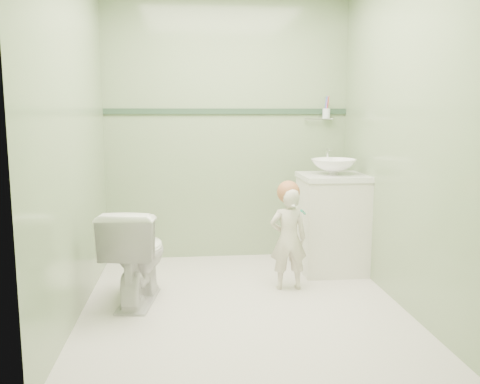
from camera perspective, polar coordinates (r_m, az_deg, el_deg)
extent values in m
plane|color=silver|center=(3.69, 0.25, -12.40)|extent=(2.50, 2.50, 0.00)
cube|color=#8BAA79|center=(4.69, -1.42, 7.15)|extent=(2.20, 0.04, 2.40)
cube|color=#8BAA79|center=(2.21, 3.84, 5.21)|extent=(2.20, 0.04, 2.40)
cube|color=#8BAA79|center=(3.50, -18.04, 6.14)|extent=(0.04, 2.50, 2.40)
cube|color=#8BAA79|center=(3.73, 17.41, 6.31)|extent=(0.04, 2.50, 2.40)
cube|color=#2E4934|center=(4.68, -1.42, 8.98)|extent=(2.20, 0.02, 0.05)
cube|color=silver|center=(4.40, 10.20, -3.62)|extent=(0.52, 0.50, 0.80)
cube|color=white|center=(4.33, 10.35, 1.69)|extent=(0.54, 0.52, 0.04)
imported|color=white|center=(4.32, 10.38, 2.79)|extent=(0.37, 0.37, 0.13)
cylinder|color=silver|center=(4.51, 9.68, 3.77)|extent=(0.03, 0.03, 0.18)
cylinder|color=silver|center=(4.45, 9.88, 4.74)|extent=(0.02, 0.12, 0.02)
cylinder|color=silver|center=(4.78, 8.81, 8.04)|extent=(0.26, 0.02, 0.02)
cylinder|color=silver|center=(4.78, 9.59, 8.62)|extent=(0.07, 0.07, 0.09)
cylinder|color=#9D55C0|center=(4.76, 9.62, 9.46)|extent=(0.01, 0.01, 0.17)
cylinder|color=#395CB3|center=(4.79, 9.52, 9.46)|extent=(0.01, 0.01, 0.17)
cylinder|color=#395CB3|center=(4.77, 9.53, 9.46)|extent=(0.01, 0.01, 0.17)
cylinder|color=#D2453C|center=(4.78, 9.75, 9.45)|extent=(0.01, 0.01, 0.17)
imported|color=white|center=(3.72, -11.49, -6.86)|extent=(0.48, 0.72, 0.69)
imported|color=beige|center=(3.91, 5.41, -5.22)|extent=(0.29, 0.19, 0.78)
sphere|color=#A0613B|center=(3.86, 5.41, -0.01)|extent=(0.17, 0.17, 0.17)
cylinder|color=#1A977A|center=(3.75, 7.05, -2.23)|extent=(0.07, 0.13, 0.06)
cube|color=white|center=(3.78, 6.00, -1.52)|extent=(0.03, 0.03, 0.02)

